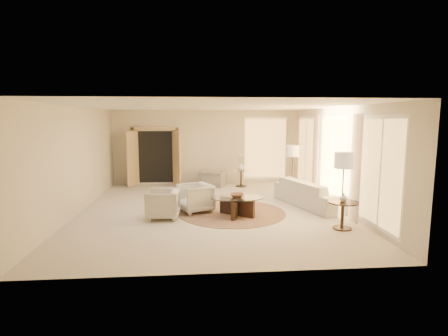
{
  "coord_description": "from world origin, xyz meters",
  "views": [
    {
      "loc": [
        -0.41,
        -9.34,
        2.47
      ],
      "look_at": [
        0.4,
        0.4,
        1.1
      ],
      "focal_mm": 28.0,
      "sensor_mm": 36.0,
      "label": 1
    }
  ],
  "objects": [
    {
      "name": "windows_right",
      "position": [
        3.45,
        0.1,
        1.35
      ],
      "size": [
        0.1,
        6.4,
        2.4
      ],
      "primitive_type": null,
      "color": "#EFB95F",
      "rests_on": "room"
    },
    {
      "name": "side_table",
      "position": [
        1.27,
        3.26,
        0.37
      ],
      "size": [
        0.53,
        0.53,
        0.62
      ],
      "rotation": [
        0.0,
        0.0,
        -0.42
      ],
      "color": "#2F241B",
      "rests_on": "room"
    },
    {
      "name": "sofa",
      "position": [
        2.9,
        0.22,
        0.37
      ],
      "size": [
        1.71,
        2.71,
        0.74
      ],
      "primitive_type": "imported",
      "rotation": [
        0.0,
        0.0,
        1.88
      ],
      "color": "beige",
      "rests_on": "room"
    },
    {
      "name": "window_back_corner",
      "position": [
        2.3,
        3.95,
        1.35
      ],
      "size": [
        1.7,
        0.1,
        2.4
      ],
      "primitive_type": null,
      "color": "#EFB95F",
      "rests_on": "room"
    },
    {
      "name": "area_rug",
      "position": [
        0.55,
        -0.35,
        0.01
      ],
      "size": [
        3.42,
        3.42,
        0.01
      ],
      "primitive_type": "cylinder",
      "rotation": [
        0.0,
        0.0,
        0.23
      ],
      "color": "#482C20",
      "rests_on": "room"
    },
    {
      "name": "accent_chair",
      "position": [
        0.24,
        3.4,
        0.39
      ],
      "size": [
        1.04,
        0.87,
        0.78
      ],
      "primitive_type": "imported",
      "rotation": [
        0.0,
        0.0,
        2.75
      ],
      "color": "gray",
      "rests_on": "room"
    },
    {
      "name": "french_doors",
      "position": [
        -1.9,
        3.82,
        1.07
      ],
      "size": [
        1.95,
        0.66,
        2.16
      ],
      "color": "tan",
      "rests_on": "room"
    },
    {
      "name": "bowl",
      "position": [
        0.65,
        -0.65,
        0.54
      ],
      "size": [
        0.4,
        0.4,
        0.09
      ],
      "primitive_type": "imported",
      "rotation": [
        0.0,
        0.0,
        -0.11
      ],
      "color": "brown",
      "rests_on": "coffee_table"
    },
    {
      "name": "room",
      "position": [
        0.0,
        0.0,
        1.4
      ],
      "size": [
        7.04,
        8.04,
        2.83
      ],
      "color": "beige",
      "rests_on": "ground"
    },
    {
      "name": "end_vase",
      "position": [
        2.9,
        -1.93,
        0.72
      ],
      "size": [
        0.24,
        0.24,
        0.19
      ],
      "primitive_type": "imported",
      "rotation": [
        0.0,
        0.0,
        -0.39
      ],
      "color": "white",
      "rests_on": "end_table"
    },
    {
      "name": "floor_lamp_near",
      "position": [
        2.66,
        1.39,
        1.4
      ],
      "size": [
        0.4,
        0.4,
        1.65
      ],
      "rotation": [
        0.0,
        0.0,
        -0.3
      ],
      "color": "#2F241B",
      "rests_on": "room"
    },
    {
      "name": "armchair_left",
      "position": [
        -0.42,
        -0.15,
        0.41
      ],
      "size": [
        1.02,
        1.04,
        0.83
      ],
      "primitive_type": "imported",
      "rotation": [
        0.0,
        0.0,
        -1.14
      ],
      "color": "beige",
      "rests_on": "room"
    },
    {
      "name": "coffee_table",
      "position": [
        0.65,
        -0.65,
        0.31
      ],
      "size": [
        1.67,
        1.67,
        0.49
      ],
      "rotation": [
        0.0,
        0.0,
        0.29
      ],
      "color": "black",
      "rests_on": "room"
    },
    {
      "name": "curtains_right",
      "position": [
        3.4,
        1.0,
        1.3
      ],
      "size": [
        0.06,
        5.2,
        2.6
      ],
      "primitive_type": null,
      "color": "tan",
      "rests_on": "room"
    },
    {
      "name": "armchair_right",
      "position": [
        -1.23,
        -0.71,
        0.4
      ],
      "size": [
        0.77,
        0.82,
        0.8
      ],
      "primitive_type": "imported",
      "rotation": [
        0.0,
        0.0,
        -1.63
      ],
      "color": "beige",
      "rests_on": "room"
    },
    {
      "name": "side_vase",
      "position": [
        1.27,
        3.26,
        0.74
      ],
      "size": [
        0.33,
        0.33,
        0.26
      ],
      "primitive_type": "imported",
      "rotation": [
        0.0,
        0.0,
        -0.37
      ],
      "color": "white",
      "rests_on": "side_table"
    },
    {
      "name": "end_table",
      "position": [
        2.9,
        -1.93,
        0.43
      ],
      "size": [
        0.67,
        0.67,
        0.64
      ],
      "rotation": [
        0.0,
        0.0,
        -0.04
      ],
      "color": "black",
      "rests_on": "room"
    },
    {
      "name": "floor_lamp_far",
      "position": [
        2.9,
        -1.86,
        1.48
      ],
      "size": [
        0.42,
        0.42,
        1.74
      ],
      "rotation": [
        0.0,
        0.0,
        -0.41
      ],
      "color": "#2F241B",
      "rests_on": "room"
    }
  ]
}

